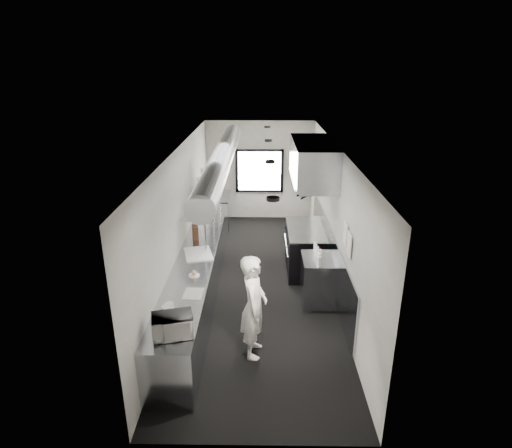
{
  "coord_description": "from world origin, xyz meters",
  "views": [
    {
      "loc": [
        0.07,
        -7.8,
        4.28
      ],
      "look_at": [
        -0.04,
        -0.2,
        1.38
      ],
      "focal_mm": 29.85,
      "sensor_mm": 36.0,
      "label": 1
    }
  ],
  "objects_px": {
    "bottle_station": "(319,280)",
    "far_work_table": "(217,211)",
    "prep_counter": "(198,274)",
    "microwave": "(173,325)",
    "deli_tub_b": "(167,310)",
    "plate_stack_a": "(199,201)",
    "plate_stack_d": "(206,178)",
    "squeeze_bottle_b": "(319,258)",
    "squeeze_bottle_e": "(315,247)",
    "squeeze_bottle_d": "(317,251)",
    "cutting_board": "(198,254)",
    "squeeze_bottle_a": "(319,262)",
    "exhaust_hood": "(313,162)",
    "small_plate": "(194,275)",
    "knife_block": "(195,232)",
    "squeeze_bottle_c": "(320,254)",
    "line_cook": "(254,306)",
    "plate_stack_b": "(201,194)",
    "plate_stack_c": "(203,186)",
    "range": "(306,249)",
    "pass_shelf": "(204,198)",
    "deli_tub_a": "(169,306)"
  },
  "relations": [
    {
      "from": "microwave",
      "to": "cutting_board",
      "type": "distance_m",
      "value": 2.53
    },
    {
      "from": "bottle_station",
      "to": "pass_shelf",
      "type": "bearing_deg",
      "value": 144.01
    },
    {
      "from": "cutting_board",
      "to": "plate_stack_a",
      "type": "bearing_deg",
      "value": 94.13
    },
    {
      "from": "microwave",
      "to": "plate_stack_b",
      "type": "xyz_separation_m",
      "value": [
        -0.1,
        3.73,
        0.67
      ]
    },
    {
      "from": "cutting_board",
      "to": "squeeze_bottle_c",
      "type": "xyz_separation_m",
      "value": [
        2.25,
        -0.18,
        0.09
      ]
    },
    {
      "from": "cutting_board",
      "to": "squeeze_bottle_e",
      "type": "height_order",
      "value": "squeeze_bottle_e"
    },
    {
      "from": "bottle_station",
      "to": "microwave",
      "type": "height_order",
      "value": "microwave"
    },
    {
      "from": "plate_stack_c",
      "to": "plate_stack_b",
      "type": "bearing_deg",
      "value": -87.43
    },
    {
      "from": "bottle_station",
      "to": "squeeze_bottle_b",
      "type": "distance_m",
      "value": 0.55
    },
    {
      "from": "microwave",
      "to": "exhaust_hood",
      "type": "bearing_deg",
      "value": 45.33
    },
    {
      "from": "deli_tub_b",
      "to": "plate_stack_a",
      "type": "height_order",
      "value": "plate_stack_a"
    },
    {
      "from": "bottle_station",
      "to": "plate_stack_d",
      "type": "relative_size",
      "value": 2.18
    },
    {
      "from": "cutting_board",
      "to": "plate_stack_c",
      "type": "relative_size",
      "value": 1.77
    },
    {
      "from": "bottle_station",
      "to": "far_work_table",
      "type": "bearing_deg",
      "value": 120.53
    },
    {
      "from": "squeeze_bottle_c",
      "to": "line_cook",
      "type": "bearing_deg",
      "value": -127.61
    },
    {
      "from": "cutting_board",
      "to": "knife_block",
      "type": "distance_m",
      "value": 0.8
    },
    {
      "from": "prep_counter",
      "to": "microwave",
      "type": "xyz_separation_m",
      "value": [
        0.05,
        -2.58,
        0.6
      ]
    },
    {
      "from": "plate_stack_a",
      "to": "cutting_board",
      "type": "bearing_deg",
      "value": -85.87
    },
    {
      "from": "prep_counter",
      "to": "microwave",
      "type": "relative_size",
      "value": 12.26
    },
    {
      "from": "exhaust_hood",
      "to": "small_plate",
      "type": "distance_m",
      "value": 3.37
    },
    {
      "from": "squeeze_bottle_d",
      "to": "plate_stack_d",
      "type": "bearing_deg",
      "value": 134.48
    },
    {
      "from": "deli_tub_b",
      "to": "range",
      "type": "bearing_deg",
      "value": 54.43
    },
    {
      "from": "prep_counter",
      "to": "deli_tub_b",
      "type": "xyz_separation_m",
      "value": [
        -0.14,
        -2.06,
        0.5
      ]
    },
    {
      "from": "squeeze_bottle_b",
      "to": "plate_stack_b",
      "type": "bearing_deg",
      "value": 147.13
    },
    {
      "from": "line_cook",
      "to": "small_plate",
      "type": "relative_size",
      "value": 8.96
    },
    {
      "from": "prep_counter",
      "to": "range",
      "type": "relative_size",
      "value": 3.75
    },
    {
      "from": "far_work_table",
      "to": "squeeze_bottle_b",
      "type": "bearing_deg",
      "value": -60.78
    },
    {
      "from": "cutting_board",
      "to": "squeeze_bottle_e",
      "type": "bearing_deg",
      "value": 4.18
    },
    {
      "from": "plate_stack_b",
      "to": "squeeze_bottle_c",
      "type": "distance_m",
      "value": 2.8
    },
    {
      "from": "knife_block",
      "to": "squeeze_bottle_a",
      "type": "relative_size",
      "value": 1.38
    },
    {
      "from": "range",
      "to": "small_plate",
      "type": "xyz_separation_m",
      "value": [
        -2.11,
        -2.11,
        0.44
      ]
    },
    {
      "from": "squeeze_bottle_e",
      "to": "squeeze_bottle_a",
      "type": "bearing_deg",
      "value": -91.29
    },
    {
      "from": "range",
      "to": "squeeze_bottle_a",
      "type": "bearing_deg",
      "value": -88.65
    },
    {
      "from": "squeeze_bottle_b",
      "to": "microwave",
      "type": "bearing_deg",
      "value": -134.63
    },
    {
      "from": "pass_shelf",
      "to": "far_work_table",
      "type": "distance_m",
      "value": 2.45
    },
    {
      "from": "squeeze_bottle_a",
      "to": "bottle_station",
      "type": "bearing_deg",
      "value": 78.02
    },
    {
      "from": "cutting_board",
      "to": "deli_tub_a",
      "type": "bearing_deg",
      "value": -94.64
    },
    {
      "from": "plate_stack_a",
      "to": "squeeze_bottle_a",
      "type": "distance_m",
      "value": 2.65
    },
    {
      "from": "exhaust_hood",
      "to": "knife_block",
      "type": "xyz_separation_m",
      "value": [
        -2.38,
        -0.47,
        -1.36
      ]
    },
    {
      "from": "cutting_board",
      "to": "prep_counter",
      "type": "bearing_deg",
      "value": 120.34
    },
    {
      "from": "line_cook",
      "to": "plate_stack_b",
      "type": "relative_size",
      "value": 5.72
    },
    {
      "from": "squeeze_bottle_c",
      "to": "plate_stack_a",
      "type": "bearing_deg",
      "value": 158.78
    },
    {
      "from": "pass_shelf",
      "to": "far_work_table",
      "type": "bearing_deg",
      "value": 88.93
    },
    {
      "from": "bottle_station",
      "to": "knife_block",
      "type": "bearing_deg",
      "value": 159.14
    },
    {
      "from": "squeeze_bottle_e",
      "to": "squeeze_bottle_d",
      "type": "bearing_deg",
      "value": -88.07
    },
    {
      "from": "microwave",
      "to": "squeeze_bottle_d",
      "type": "height_order",
      "value": "microwave"
    },
    {
      "from": "cutting_board",
      "to": "squeeze_bottle_a",
      "type": "height_order",
      "value": "squeeze_bottle_a"
    },
    {
      "from": "bottle_station",
      "to": "squeeze_bottle_d",
      "type": "relative_size",
      "value": 4.94
    },
    {
      "from": "bottle_station",
      "to": "squeeze_bottle_e",
      "type": "xyz_separation_m",
      "value": [
        -0.06,
        0.31,
        0.55
      ]
    },
    {
      "from": "squeeze_bottle_b",
      "to": "squeeze_bottle_e",
      "type": "height_order",
      "value": "squeeze_bottle_e"
    }
  ]
}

